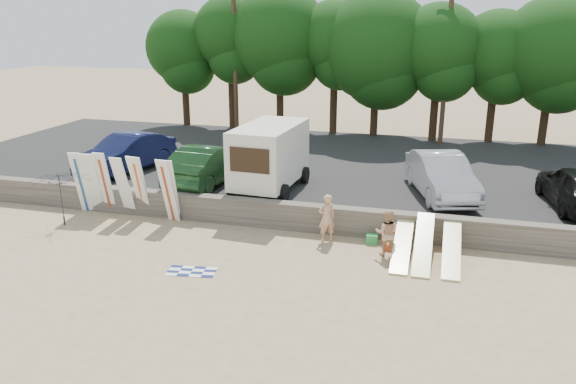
% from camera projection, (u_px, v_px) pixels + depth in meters
% --- Properties ---
extents(ground, '(120.00, 120.00, 0.00)m').
position_uv_depth(ground, '(362.00, 272.00, 17.19)').
color(ground, tan).
rests_on(ground, ground).
extents(seawall, '(44.00, 0.50, 1.00)m').
position_uv_depth(seawall, '(375.00, 224.00, 19.80)').
color(seawall, '#6B6356').
rests_on(seawall, ground).
extents(parking_lot, '(44.00, 14.50, 0.70)m').
position_uv_depth(parking_lot, '(394.00, 173.00, 26.74)').
color(parking_lot, '#282828').
rests_on(parking_lot, ground).
extents(treeline, '(33.08, 6.36, 8.78)m').
position_uv_depth(treeline, '(432.00, 43.00, 31.17)').
color(treeline, '#382616').
rests_on(treeline, parking_lot).
extents(utility_poles, '(25.80, 0.26, 9.00)m').
position_uv_depth(utility_poles, '(447.00, 57.00, 29.77)').
color(utility_poles, '#473321').
rests_on(utility_poles, parking_lot).
extents(box_trailer, '(2.60, 4.32, 2.66)m').
position_uv_depth(box_trailer, '(269.00, 154.00, 22.64)').
color(box_trailer, silver).
rests_on(box_trailer, parking_lot).
extents(car_0, '(2.83, 5.32, 1.67)m').
position_uv_depth(car_0, '(127.00, 153.00, 25.62)').
color(car_0, '#11173D').
rests_on(car_0, parking_lot).
extents(car_1, '(2.10, 5.12, 1.65)m').
position_uv_depth(car_1, '(208.00, 164.00, 23.73)').
color(car_1, black).
rests_on(car_1, parking_lot).
extents(car_2, '(3.16, 5.36, 1.67)m').
position_uv_depth(car_2, '(441.00, 175.00, 21.98)').
color(car_2, '#A4A4A9').
rests_on(car_2, parking_lot).
extents(surfboard_upright_0, '(0.56, 0.71, 2.54)m').
position_uv_depth(surfboard_upright_0, '(81.00, 182.00, 21.99)').
color(surfboard_upright_0, white).
rests_on(surfboard_upright_0, ground).
extents(surfboard_upright_1, '(0.61, 0.82, 2.52)m').
position_uv_depth(surfboard_upright_1, '(93.00, 183.00, 21.91)').
color(surfboard_upright_1, white).
rests_on(surfboard_upright_1, ground).
extents(surfboard_upright_2, '(0.51, 0.60, 2.56)m').
position_uv_depth(surfboard_upright_2, '(105.00, 183.00, 21.85)').
color(surfboard_upright_2, white).
rests_on(surfboard_upright_2, ground).
extents(surfboard_upright_3, '(0.53, 0.87, 2.49)m').
position_uv_depth(surfboard_upright_3, '(124.00, 187.00, 21.52)').
color(surfboard_upright_3, white).
rests_on(surfboard_upright_3, ground).
extents(surfboard_upright_4, '(0.56, 0.86, 2.50)m').
position_uv_depth(surfboard_upright_4, '(140.00, 187.00, 21.52)').
color(surfboard_upright_4, white).
rests_on(surfboard_upright_4, ground).
extents(surfboard_upright_5, '(0.62, 0.82, 2.52)m').
position_uv_depth(surfboard_upright_5, '(139.00, 187.00, 21.49)').
color(surfboard_upright_5, white).
rests_on(surfboard_upright_5, ground).
extents(surfboard_upright_6, '(0.61, 0.84, 2.52)m').
position_uv_depth(surfboard_upright_6, '(170.00, 191.00, 21.00)').
color(surfboard_upright_6, white).
rests_on(surfboard_upright_6, ground).
extents(surfboard_upright_7, '(0.58, 0.75, 2.54)m').
position_uv_depth(surfboard_upright_7, '(168.00, 191.00, 20.94)').
color(surfboard_upright_7, white).
rests_on(surfboard_upright_7, ground).
extents(surfboard_low_0, '(0.56, 2.91, 0.88)m').
position_uv_depth(surfboard_low_0, '(402.00, 244.00, 18.17)').
color(surfboard_low_0, '#F4F29A').
rests_on(surfboard_low_0, ground).
extents(surfboard_low_1, '(0.56, 2.83, 1.14)m').
position_uv_depth(surfboard_low_1, '(423.00, 244.00, 17.89)').
color(surfboard_low_1, '#F4F29A').
rests_on(surfboard_low_1, ground).
extents(surfboard_low_2, '(0.56, 2.88, 0.98)m').
position_uv_depth(surfboard_low_2, '(452.00, 248.00, 17.76)').
color(surfboard_low_2, '#F4F29A').
rests_on(surfboard_low_2, ground).
extents(beachgoer_a, '(0.74, 0.68, 1.70)m').
position_uv_depth(beachgoer_a, '(327.00, 218.00, 19.34)').
color(beachgoer_a, tan).
rests_on(beachgoer_a, ground).
extents(beachgoer_b, '(0.78, 0.61, 1.56)m').
position_uv_depth(beachgoer_b, '(387.00, 233.00, 18.21)').
color(beachgoer_b, tan).
rests_on(beachgoer_b, ground).
extents(cooler, '(0.39, 0.31, 0.32)m').
position_uv_depth(cooler, '(372.00, 239.00, 19.34)').
color(cooler, green).
rests_on(cooler, ground).
extents(gear_bag, '(0.35, 0.32, 0.22)m').
position_uv_depth(gear_bag, '(388.00, 246.00, 18.84)').
color(gear_bag, '#D74719').
rests_on(gear_bag, ground).
extents(beach_towel, '(1.70, 1.70, 0.00)m').
position_uv_depth(beach_towel, '(192.00, 271.00, 17.24)').
color(beach_towel, white).
rests_on(beach_towel, ground).
extents(beach_umbrella, '(2.68, 2.71, 2.06)m').
position_uv_depth(beach_umbrella, '(62.00, 198.00, 20.84)').
color(beach_umbrella, '#22232A').
rests_on(beach_umbrella, ground).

